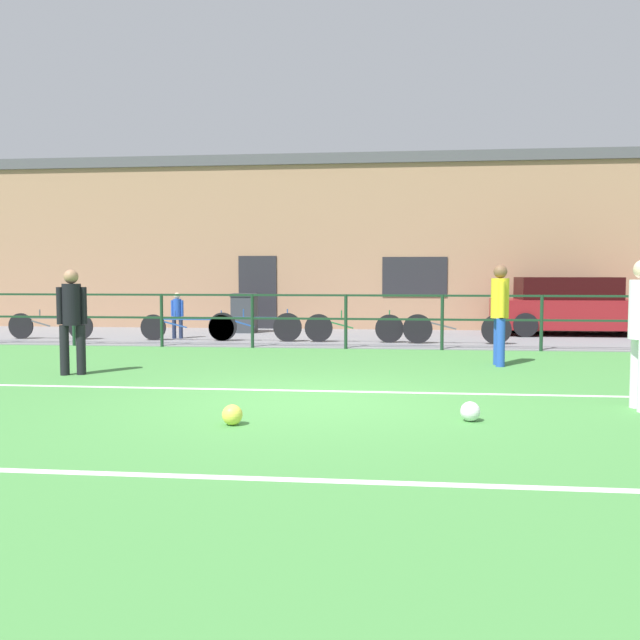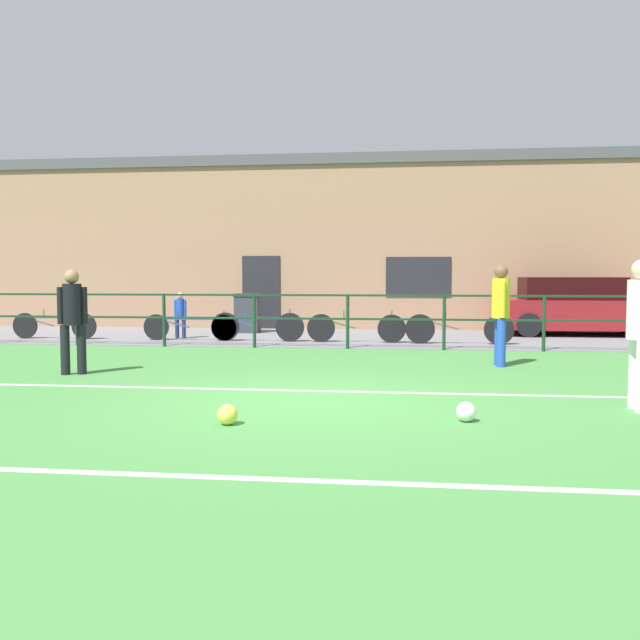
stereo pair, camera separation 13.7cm
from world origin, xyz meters
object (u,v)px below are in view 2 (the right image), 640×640
Objects in this scene: player_goalkeeper at (73,315)px; trash_bin_0 at (248,313)px; bicycle_parked_2 at (356,328)px; player_winger at (501,309)px; spectator_child at (180,312)px; soccer_ball_match at (466,412)px; bicycle_parked_4 at (190,327)px; player_striker at (640,325)px; parked_car_red at (577,307)px; soccer_ball_spare at (227,415)px; bicycle_parked_1 at (54,325)px; bicycle_parked_3 at (459,329)px; bicycle_parked_0 at (257,326)px.

trash_bin_0 is (0.98, 7.78, -0.38)m from player_goalkeeper.
player_winger is at bearing -52.89° from bicycle_parked_2.
spectator_child is at bearing -123.09° from trash_bin_0.
bicycle_parked_4 reaches higher than soccer_ball_match.
player_striker is 10.17m from parked_car_red.
soccer_ball_spare is 8.69m from bicycle_parked_2.
bicycle_parked_1 is 0.94× the size of bicycle_parked_2.
soccer_ball_match is 0.10× the size of bicycle_parked_1.
parked_car_red is 4.23m from bicycle_parked_3.
bicycle_parked_4 is (-3.18, 8.66, 0.23)m from soccer_ball_spare.
soccer_ball_spare is at bearing -109.52° from bicycle_parked_3.
trash_bin_0 reaches higher than soccer_ball_spare.
trash_bin_0 is (-6.82, 9.71, -0.44)m from player_striker.
bicycle_parked_3 is (9.57, -0.10, 0.02)m from bicycle_parked_1.
bicycle_parked_2 is 1.00× the size of bicycle_parked_4.
bicycle_parked_3 is (-0.41, 3.48, -0.62)m from player_winger.
player_striker is 0.77× the size of bicycle_parked_4.
player_goalkeeper is at bearing -139.66° from parked_car_red.
player_goalkeeper is 6.79m from bicycle_parked_2.
soccer_ball_spare is (-4.48, -1.30, -0.88)m from player_striker.
bicycle_parked_3 is at bearing -138.91° from parked_car_red.
parked_car_red is at bearing 71.02° from soccer_ball_match.
soccer_ball_spare is at bearing -169.48° from soccer_ball_match.
player_goalkeeper reaches higher than soccer_ball_match.
soccer_ball_match is 0.05× the size of parked_car_red.
parked_car_red is 13.03m from bicycle_parked_1.
player_striker is 8.21× the size of soccer_ball_match.
bicycle_parked_1 is at bearing 180.00° from bicycle_parked_0.
player_winger reaches higher than soccer_ball_spare.
player_winger is at bearing -28.45° from bicycle_parked_4.
bicycle_parked_2 is at bearing 170.14° from spectator_child.
bicycle_parked_0 is (-5.01, 3.59, -0.62)m from player_winger.
bicycle_parked_4 is at bearing 180.00° from bicycle_parked_2.
player_goalkeeper is at bearing -107.93° from bicycle_parked_0.
bicycle_parked_1 is at bearing -150.72° from trash_bin_0.
bicycle_parked_1 is (-3.23, 5.42, -0.59)m from player_goalkeeper.
player_goalkeeper is 7.77× the size of soccer_ball_match.
spectator_child is 0.51× the size of bicycle_parked_0.
bicycle_parked_1 is at bearing 137.71° from soccer_ball_match.
bicycle_parked_1 is (-4.98, 0.00, -0.02)m from bicycle_parked_0.
bicycle_parked_2 reaches higher than soccer_ball_match.
player_striker reaches higher than bicycle_parked_0.
bicycle_parked_1 is (-12.75, -2.67, -0.38)m from parked_car_red.
bicycle_parked_1 is at bearing 68.88° from player_winger.
player_goalkeeper is at bearing -126.74° from bicycle_parked_2.
player_goalkeeper is 12.49m from parked_car_red.
bicycle_parked_2 is at bearing 177.42° from bicycle_parked_3.
spectator_child is 2.25m from trash_bin_0.
trash_bin_0 is (1.23, 1.88, -0.10)m from spectator_child.
trash_bin_0 is at bearing 108.09° from bicycle_parked_0.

